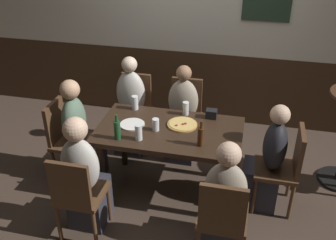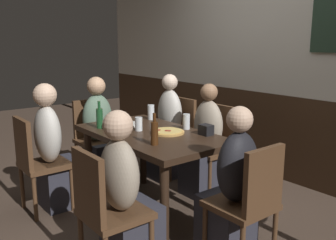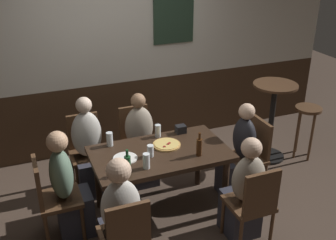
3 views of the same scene
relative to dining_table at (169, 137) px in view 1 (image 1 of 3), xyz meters
The scene contains 24 objects.
ground_plane 0.64m from the dining_table, ahead, with size 12.00×12.00×0.00m, color #423328.
wall_back 1.78m from the dining_table, 89.81° to the left, with size 6.40×0.13×2.60m.
dining_table is the anchor object (origin of this frame).
chair_right_near 1.04m from the dining_table, 52.94° to the right, with size 0.40×0.40×0.88m.
chair_mid_far 0.83m from the dining_table, 90.00° to the left, with size 0.40×0.40×0.88m.
chair_left_far 1.04m from the dining_table, 127.06° to the left, with size 0.40×0.40×0.88m.
chair_head_east 1.13m from the dining_table, ahead, with size 0.40×0.40×0.88m.
chair_head_west 1.13m from the dining_table, behind, with size 0.40×0.40×0.88m.
chair_left_near 1.04m from the dining_table, 127.06° to the right, with size 0.40×0.40×0.88m.
person_right_near 0.92m from the dining_table, 46.65° to the right, with size 0.34×0.37×1.11m.
person_mid_far 0.68m from the dining_table, 90.00° to the left, with size 0.34×0.37×1.12m.
person_left_far 0.91m from the dining_table, 133.28° to the left, with size 0.34×0.37×1.17m.
person_head_east 0.97m from the dining_table, ahead, with size 0.37×0.34×1.12m.
person_head_west 0.97m from the dining_table, behind, with size 0.37×0.34×1.15m.
person_left_near 0.91m from the dining_table, 133.25° to the right, with size 0.34×0.37×1.17m.
pizza 0.18m from the dining_table, 41.98° to the left, with size 0.30×0.30×0.03m.
beer_glass_tall 0.38m from the dining_table, 133.31° to the right, with size 0.07×0.07×0.15m.
tumbler_water 0.37m from the dining_table, 73.32° to the left, with size 0.06×0.06×0.14m.
highball_clear 0.20m from the dining_table, 157.90° to the right, with size 0.07×0.07×0.12m.
pint_glass_pale 0.57m from the dining_table, 144.37° to the left, with size 0.07×0.07×0.15m.
beer_bottle_green 0.55m from the dining_table, 146.89° to the right, with size 0.06×0.06×0.25m.
beer_bottle_brown 0.44m from the dining_table, 32.27° to the right, with size 0.06×0.06×0.25m.
plate_white_large 0.39m from the dining_table, behind, with size 0.24×0.24×0.01m, color white.
condiment_caddy 0.50m from the dining_table, 40.76° to the left, with size 0.11×0.09×0.09m, color black.
Camera 1 is at (0.71, -3.12, 2.67)m, focal length 41.26 mm.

